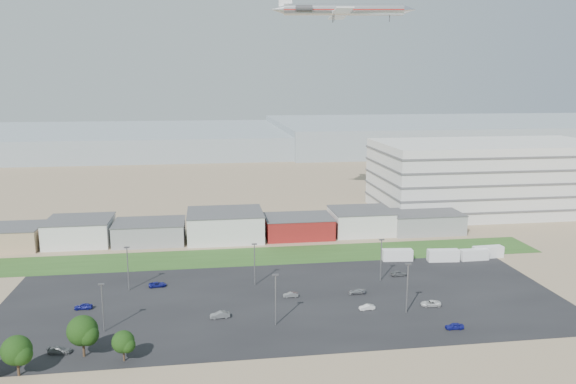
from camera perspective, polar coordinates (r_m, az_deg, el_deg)
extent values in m
plane|color=#90755B|center=(103.98, -1.49, -15.24)|extent=(700.00, 700.00, 0.00)
cube|color=black|center=(122.66, -0.26, -10.98)|extent=(120.00, 50.00, 0.01)
cube|color=#2C521E|center=(152.10, -3.84, -6.56)|extent=(160.00, 16.00, 0.02)
cube|color=silver|center=(215.56, 19.73, 1.50)|extent=(80.00, 40.00, 25.00)
imported|color=silver|center=(123.44, 14.30, -10.90)|extent=(4.38, 2.37, 1.17)
imported|color=silver|center=(119.06, 8.03, -11.52)|extent=(3.36, 1.40, 1.08)
imported|color=navy|center=(113.98, 16.55, -12.92)|extent=(3.60, 1.65, 1.20)
imported|color=#595B5E|center=(114.93, -6.94, -12.29)|extent=(4.05, 1.74, 1.30)
imported|color=navy|center=(125.54, -20.08, -10.85)|extent=(3.65, 1.52, 1.23)
imported|color=#595B5E|center=(124.34, 0.28, -10.39)|extent=(3.30, 1.18, 1.08)
imported|color=#595B5E|center=(139.62, 11.17, -8.11)|extent=(3.95, 1.78, 1.32)
imported|color=navy|center=(133.59, -13.12, -9.13)|extent=(4.16, 2.22, 1.11)
imported|color=#595B5E|center=(108.23, -22.18, -14.65)|extent=(4.20, 2.07, 1.17)
imported|color=#A5A5AA|center=(126.98, 7.00, -10.01)|extent=(3.84, 1.70, 1.10)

